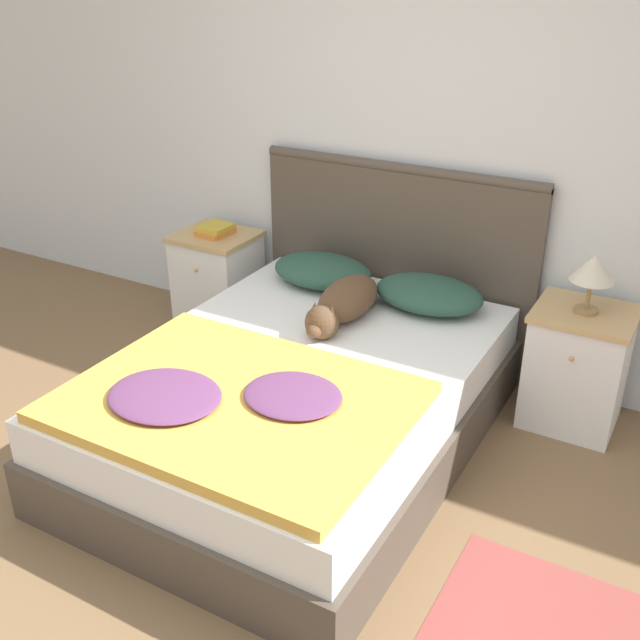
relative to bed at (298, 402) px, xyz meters
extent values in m
plane|color=brown|center=(0.13, -1.00, -0.23)|extent=(16.00, 16.00, 0.00)
cube|color=silver|center=(0.13, 1.13, 1.04)|extent=(9.00, 0.06, 2.55)
cube|color=#4C4238|center=(0.00, 0.00, -0.10)|extent=(1.52, 2.07, 0.27)
cube|color=white|center=(0.00, 0.00, 0.14)|extent=(1.46, 2.01, 0.20)
cube|color=#4C4238|center=(0.00, 1.06, 0.32)|extent=(1.60, 0.04, 1.10)
cylinder|color=#4C4238|center=(0.00, 1.06, 0.87)|extent=(1.60, 0.06, 0.06)
cube|color=white|center=(-1.08, 0.84, 0.06)|extent=(0.44, 0.39, 0.58)
cube|color=tan|center=(-1.08, 0.84, 0.36)|extent=(0.46, 0.42, 0.03)
sphere|color=tan|center=(-1.08, 0.63, 0.22)|extent=(0.02, 0.02, 0.02)
cube|color=white|center=(1.08, 0.84, 0.06)|extent=(0.44, 0.39, 0.58)
cube|color=tan|center=(1.08, 0.84, 0.36)|extent=(0.46, 0.42, 0.03)
sphere|color=tan|center=(1.08, 0.63, 0.22)|extent=(0.02, 0.02, 0.02)
ellipsoid|color=#284C3D|center=(-0.31, 0.79, 0.32)|extent=(0.57, 0.40, 0.15)
ellipsoid|color=#284C3D|center=(0.31, 0.79, 0.32)|extent=(0.57, 0.40, 0.15)
cube|color=gold|center=(0.00, -0.47, 0.27)|extent=(1.35, 1.03, 0.05)
ellipsoid|color=#663860|center=(-0.24, -0.63, 0.31)|extent=(0.47, 0.41, 0.04)
ellipsoid|color=#663860|center=(0.20, -0.37, 0.30)|extent=(0.41, 0.36, 0.04)
ellipsoid|color=brown|center=(0.00, 0.49, 0.34)|extent=(0.24, 0.46, 0.19)
sphere|color=brown|center=(0.00, 0.23, 0.32)|extent=(0.17, 0.17, 0.17)
ellipsoid|color=brown|center=(0.00, 0.16, 0.31)|extent=(0.07, 0.09, 0.07)
cone|color=brown|center=(-0.05, 0.24, 0.38)|extent=(0.05, 0.05, 0.06)
cone|color=brown|center=(0.04, 0.24, 0.38)|extent=(0.05, 0.05, 0.06)
ellipsoid|color=brown|center=(0.03, 0.69, 0.28)|extent=(0.14, 0.21, 0.07)
cube|color=orange|center=(-1.07, 0.83, 0.39)|extent=(0.18, 0.21, 0.03)
cube|color=gold|center=(-1.07, 0.83, 0.42)|extent=(0.17, 0.19, 0.03)
cylinder|color=#9E7A4C|center=(1.08, 0.83, 0.39)|extent=(0.11, 0.11, 0.02)
cylinder|color=#9E7A4C|center=(1.08, 0.83, 0.47)|extent=(0.02, 0.02, 0.14)
cone|color=beige|center=(1.08, 0.83, 0.60)|extent=(0.20, 0.20, 0.13)
camera|label=1|loc=(1.55, -2.52, 1.89)|focal=42.00mm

